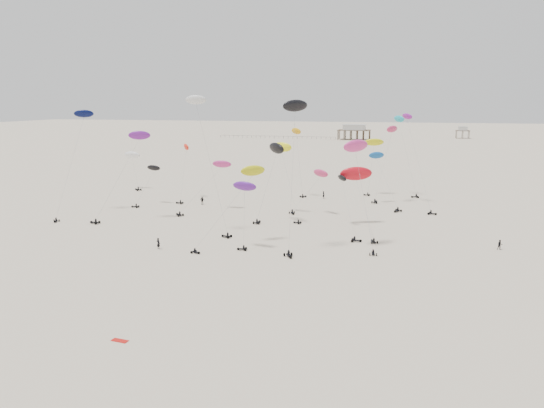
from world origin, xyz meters
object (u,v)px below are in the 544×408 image
(pavilion_main, at_px, (354,133))
(spectator_0, at_px, (159,249))
(rig_0, at_px, (294,141))
(rig_4, at_px, (314,182))
(rig_9, at_px, (205,139))
(pavilion_small, at_px, (463,133))

(pavilion_main, distance_m, spectator_0, 270.75)
(pavilion_main, xyz_separation_m, rig_0, (14.53, -265.59, 14.02))
(rig_0, bearing_deg, pavilion_main, -116.14)
(pavilion_main, relative_size, rig_4, 1.98)
(rig_4, bearing_deg, rig_9, 26.16)
(rig_0, height_order, rig_4, rig_0)
(pavilion_main, bearing_deg, pavilion_small, 23.20)
(rig_0, xyz_separation_m, spectator_0, (-22.26, -5.02, -18.24))
(rig_4, relative_size, spectator_0, 4.66)
(rig_0, bearing_deg, rig_4, -116.48)
(pavilion_main, distance_m, rig_4, 236.11)
(pavilion_small, height_order, spectator_0, pavilion_small)
(pavilion_main, bearing_deg, rig_4, -86.82)
(pavilion_small, relative_size, spectator_0, 3.95)
(pavilion_small, relative_size, rig_9, 0.35)
(pavilion_main, xyz_separation_m, pavilion_small, (70.00, 30.00, -0.74))
(pavilion_main, relative_size, rig_0, 0.84)
(pavilion_small, relative_size, rig_4, 0.85)
(rig_9, distance_m, spectator_0, 22.24)
(pavilion_main, distance_m, pavilion_small, 76.16)
(rig_0, bearing_deg, spectator_0, -16.56)
(rig_0, xyz_separation_m, rig_4, (-1.45, 29.86, -11.11))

